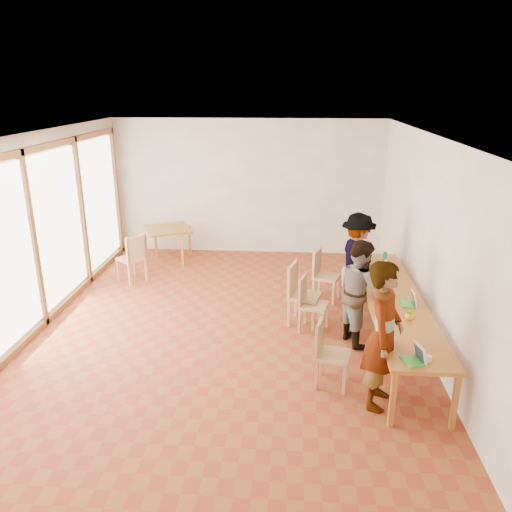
{
  "coord_description": "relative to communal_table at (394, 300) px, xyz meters",
  "views": [
    {
      "loc": [
        0.99,
        -7.0,
        3.67
      ],
      "look_at": [
        0.44,
        0.46,
        1.1
      ],
      "focal_mm": 35.0,
      "sensor_mm": 36.0,
      "label": 1
    }
  ],
  "objects": [
    {
      "name": "ground",
      "position": [
        -2.5,
        0.23,
        -0.7
      ],
      "size": [
        8.0,
        8.0,
        0.0
      ],
      "primitive_type": "plane",
      "color": "brown",
      "rests_on": "ground"
    },
    {
      "name": "wall_back",
      "position": [
        -2.5,
        4.23,
        0.8
      ],
      "size": [
        6.0,
        0.1,
        3.0
      ],
      "primitive_type": "cube",
      "color": "#EEE4CE",
      "rests_on": "ground"
    },
    {
      "name": "wall_front",
      "position": [
        -2.5,
        -3.77,
        0.8
      ],
      "size": [
        6.0,
        0.1,
        3.0
      ],
      "primitive_type": "cube",
      "color": "#EEE4CE",
      "rests_on": "ground"
    },
    {
      "name": "wall_right",
      "position": [
        0.5,
        0.23,
        0.8
      ],
      "size": [
        0.1,
        8.0,
        3.0
      ],
      "primitive_type": "cube",
      "color": "#EEE4CE",
      "rests_on": "ground"
    },
    {
      "name": "window_wall",
      "position": [
        -5.46,
        0.23,
        0.8
      ],
      "size": [
        0.1,
        8.0,
        3.0
      ],
      "primitive_type": "cube",
      "color": "white",
      "rests_on": "ground"
    },
    {
      "name": "ceiling",
      "position": [
        -2.5,
        0.23,
        2.32
      ],
      "size": [
        6.0,
        8.0,
        0.04
      ],
      "primitive_type": "cube",
      "color": "white",
      "rests_on": "wall_back"
    },
    {
      "name": "communal_table",
      "position": [
        0.0,
        0.0,
        0.0
      ],
      "size": [
        0.8,
        4.0,
        0.75
      ],
      "color": "#A56F24",
      "rests_on": "ground"
    },
    {
      "name": "side_table",
      "position": [
        -4.18,
        3.43,
        -0.03
      ],
      "size": [
        0.9,
        0.9,
        0.75
      ],
      "rotation": [
        0.0,
        0.0,
        0.43
      ],
      "color": "#A56F24",
      "rests_on": "ground"
    },
    {
      "name": "chair_near",
      "position": [
        -1.04,
        -1.12,
        -0.16
      ],
      "size": [
        0.5,
        0.5,
        0.47
      ],
      "rotation": [
        0.0,
        0.0,
        -0.23
      ],
      "color": "tan",
      "rests_on": "ground"
    },
    {
      "name": "chair_mid",
      "position": [
        -1.23,
        0.38,
        -0.15
      ],
      "size": [
        0.51,
        0.51,
        0.48
      ],
      "rotation": [
        0.0,
        0.0,
        -0.27
      ],
      "color": "tan",
      "rests_on": "ground"
    },
    {
      "name": "chair_far",
      "position": [
        -1.38,
        0.61,
        -0.09
      ],
      "size": [
        0.58,
        0.58,
        0.53
      ],
      "rotation": [
        0.0,
        0.0,
        -0.28
      ],
      "color": "tan",
      "rests_on": "ground"
    },
    {
      "name": "chair_empty",
      "position": [
        -0.95,
        1.61,
        -0.14
      ],
      "size": [
        0.55,
        0.55,
        0.49
      ],
      "rotation": [
        0.0,
        0.0,
        -0.34
      ],
      "color": "tan",
      "rests_on": "ground"
    },
    {
      "name": "chair_spare",
      "position": [
        -4.54,
        2.15,
        -0.11
      ],
      "size": [
        0.63,
        0.63,
        0.51
      ],
      "rotation": [
        0.0,
        0.0,
        2.47
      ],
      "color": "tan",
      "rests_on": "ground"
    },
    {
      "name": "person_near",
      "position": [
        -0.42,
        -1.5,
        0.21
      ],
      "size": [
        0.62,
        0.77,
        1.83
      ],
      "primitive_type": "imported",
      "rotation": [
        0.0,
        0.0,
        1.25
      ],
      "color": "gray",
      "rests_on": "ground"
    },
    {
      "name": "person_mid",
      "position": [
        -0.49,
        0.08,
        0.09
      ],
      "size": [
        0.84,
        0.93,
        1.59
      ],
      "primitive_type": "imported",
      "rotation": [
        0.0,
        0.0,
        1.94
      ],
      "color": "gray",
      "rests_on": "ground"
    },
    {
      "name": "person_far",
      "position": [
        -0.36,
        1.52,
        0.11
      ],
      "size": [
        0.76,
        1.13,
        1.62
      ],
      "primitive_type": "imported",
      "rotation": [
        0.0,
        0.0,
        1.73
      ],
      "color": "gray",
      "rests_on": "ground"
    },
    {
      "name": "laptop_near",
      "position": [
        -0.1,
        -1.79,
        0.11
      ],
      "size": [
        0.28,
        0.29,
        0.21
      ],
      "rotation": [
        0.0,
        0.0,
        0.29
      ],
      "color": "green",
      "rests_on": "communal_table"
    },
    {
      "name": "laptop_mid",
      "position": [
        0.18,
        -0.25,
        0.1
      ],
      "size": [
        0.22,
        0.25,
        0.21
      ],
      "rotation": [
        0.0,
        0.0,
        -0.03
      ],
      "color": "green",
      "rests_on": "communal_table"
    },
    {
      "name": "laptop_far",
      "position": [
        -0.0,
        1.0,
        0.11
      ],
      "size": [
        0.3,
        0.31,
        0.21
      ],
      "rotation": [
        0.0,
        0.0,
        -0.41
      ],
      "color": "green",
      "rests_on": "communal_table"
    },
    {
      "name": "yellow_mug",
      "position": [
        0.06,
        -0.72,
        0.09
      ],
      "size": [
        0.14,
        0.14,
        0.09
      ],
      "primitive_type": "imported",
      "rotation": [
        0.0,
        0.0,
        0.28
      ],
      "color": "yellow",
      "rests_on": "communal_table"
    },
    {
      "name": "green_bottle",
      "position": [
        0.06,
        1.25,
        0.19
      ],
      "size": [
        0.07,
        0.07,
        0.28
      ],
      "primitive_type": "cylinder",
      "color": "#167136",
      "rests_on": "communal_table"
    },
    {
      "name": "clear_glass",
      "position": [
        -0.16,
        -0.59,
        0.09
      ],
      "size": [
        0.07,
        0.07,
        0.09
      ],
      "primitive_type": "cylinder",
      "color": "silver",
      "rests_on": "communal_table"
    },
    {
      "name": "condiment_cup",
      "position": [
        0.05,
        -1.76,
        0.08
      ],
      "size": [
        0.08,
        0.08,
        0.06
      ],
      "primitive_type": "cylinder",
      "color": "white",
      "rests_on": "communal_table"
    },
    {
      "name": "pink_phone",
      "position": [
        0.02,
        0.09,
        0.05
      ],
      "size": [
        0.05,
        0.1,
        0.01
      ],
      "primitive_type": "cube",
      "color": "#BA2B56",
      "rests_on": "communal_table"
    },
    {
      "name": "black_pouch",
      "position": [
        -0.19,
        0.85,
        0.09
      ],
      "size": [
        0.16,
        0.26,
        0.09
      ],
      "primitive_type": "cube",
      "color": "black",
      "rests_on": "communal_table"
    }
  ]
}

